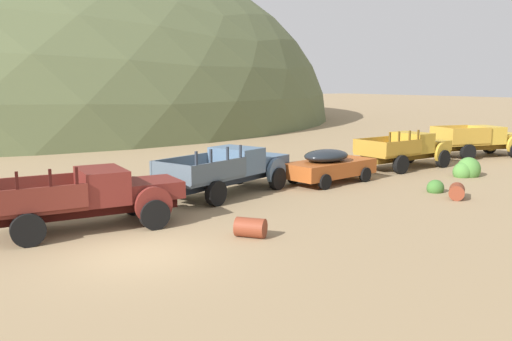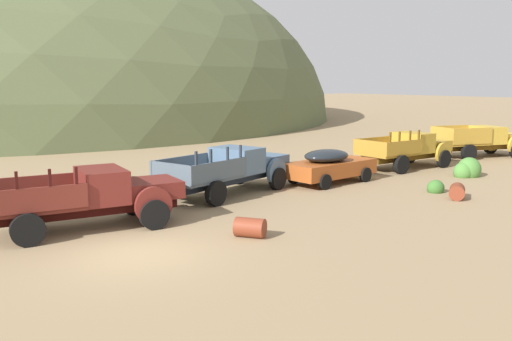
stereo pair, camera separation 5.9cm
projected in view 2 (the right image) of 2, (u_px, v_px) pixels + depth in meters
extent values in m
plane|color=#937A56|center=(136.00, 254.00, 14.70)|extent=(300.00, 300.00, 0.00)
ellipsoid|color=#56603D|center=(10.00, 116.00, 73.45)|extent=(82.48, 88.59, 46.08)
cube|color=black|center=(85.00, 209.00, 17.06)|extent=(5.83, 1.48, 0.36)
cube|color=maroon|center=(150.00, 188.00, 18.01)|extent=(1.97, 1.92, 0.55)
cube|color=#B7B2A8|center=(174.00, 186.00, 18.42)|extent=(0.18, 1.22, 0.44)
cylinder|color=maroon|center=(153.00, 205.00, 17.04)|extent=(1.21, 0.28, 1.20)
cylinder|color=maroon|center=(134.00, 194.00, 18.85)|extent=(1.21, 0.28, 1.20)
cube|color=maroon|center=(102.00, 185.00, 17.21)|extent=(1.50, 2.14, 1.05)
cube|color=black|center=(120.00, 177.00, 17.46)|extent=(0.20, 1.72, 0.59)
cube|color=maroon|center=(31.00, 207.00, 16.26)|extent=(3.08, 2.36, 0.12)
cube|color=maroon|center=(35.00, 200.00, 15.28)|extent=(2.91, 0.35, 0.70)
cube|color=maroon|center=(26.00, 187.00, 17.11)|extent=(2.91, 0.35, 0.70)
cube|color=black|center=(16.00, 180.00, 14.97)|extent=(0.09, 0.09, 0.50)
cube|color=black|center=(50.00, 178.00, 15.39)|extent=(0.09, 0.09, 0.50)
cube|color=black|center=(76.00, 176.00, 15.74)|extent=(0.09, 0.09, 0.50)
cylinder|color=black|center=(154.00, 214.00, 17.04)|extent=(0.98, 0.36, 0.96)
cylinder|color=black|center=(134.00, 201.00, 18.94)|extent=(0.98, 0.36, 0.96)
cylinder|color=black|center=(28.00, 230.00, 15.26)|extent=(0.98, 0.36, 0.96)
cylinder|color=black|center=(19.00, 214.00, 17.16)|extent=(0.98, 0.36, 0.96)
cube|color=#262D39|center=(228.00, 178.00, 22.43)|extent=(6.15, 2.84, 0.36)
cube|color=slate|center=(261.00, 161.00, 24.12)|extent=(2.39, 2.26, 0.55)
cube|color=#B7B2A8|center=(273.00, 159.00, 24.83)|extent=(0.45, 1.17, 0.44)
cylinder|color=slate|center=(277.00, 172.00, 23.34)|extent=(1.20, 0.54, 1.20)
cylinder|color=slate|center=(239.00, 167.00, 24.60)|extent=(1.20, 0.54, 1.20)
cube|color=slate|center=(237.00, 160.00, 22.77)|extent=(1.98, 2.35, 1.05)
cube|color=black|center=(246.00, 153.00, 23.23)|extent=(0.57, 1.64, 0.59)
cube|color=#4D5B67|center=(199.00, 178.00, 21.08)|extent=(3.60, 2.96, 0.12)
cube|color=#4D5B67|center=(220.00, 170.00, 20.38)|extent=(2.98, 1.06, 0.70)
cube|color=#4D5B67|center=(180.00, 165.00, 21.65)|extent=(2.98, 1.06, 0.70)
cube|color=#4D5B67|center=(171.00, 173.00, 19.85)|extent=(0.74, 2.03, 0.70)
cube|color=#262D39|center=(196.00, 158.00, 19.31)|extent=(0.10, 0.10, 0.50)
cube|color=#262D39|center=(211.00, 156.00, 19.92)|extent=(0.10, 0.10, 0.50)
cube|color=#262D39|center=(227.00, 153.00, 20.64)|extent=(0.10, 0.10, 0.50)
cube|color=#262D39|center=(240.00, 151.00, 21.25)|extent=(0.10, 0.10, 0.50)
cylinder|color=black|center=(277.00, 179.00, 23.36)|extent=(1.00, 0.56, 0.96)
cylinder|color=black|center=(238.00, 173.00, 24.68)|extent=(1.00, 0.56, 0.96)
cylinder|color=black|center=(216.00, 193.00, 20.28)|extent=(1.00, 0.56, 0.96)
cylinder|color=black|center=(175.00, 186.00, 21.61)|extent=(1.00, 0.56, 0.96)
cube|color=#A34C1E|center=(330.00, 168.00, 24.91)|extent=(4.72, 2.43, 0.68)
ellipsoid|color=black|center=(327.00, 156.00, 24.64)|extent=(2.54, 1.94, 0.57)
ellipsoid|color=#A34C1E|center=(358.00, 162.00, 26.22)|extent=(1.17, 1.62, 0.61)
cylinder|color=black|center=(365.00, 175.00, 25.18)|extent=(0.70, 0.28, 0.68)
cylinder|color=black|center=(334.00, 170.00, 26.58)|extent=(0.70, 0.28, 0.68)
cylinder|color=black|center=(325.00, 182.00, 23.36)|extent=(0.70, 0.28, 0.68)
cylinder|color=black|center=(294.00, 176.00, 24.76)|extent=(0.70, 0.28, 0.68)
cube|color=#593D12|center=(406.00, 156.00, 29.20)|extent=(5.49, 1.19, 0.36)
cube|color=#B28928|center=(429.00, 145.00, 30.29)|extent=(1.78, 1.85, 0.55)
cube|color=#B7B2A8|center=(438.00, 144.00, 30.77)|extent=(0.12, 1.24, 0.44)
cylinder|color=#B28928|center=(443.00, 154.00, 29.37)|extent=(1.21, 0.22, 1.20)
cylinder|color=#B28928|center=(411.00, 150.00, 31.07)|extent=(1.21, 0.22, 1.20)
cube|color=#B28928|center=(413.00, 142.00, 29.39)|extent=(1.33, 2.10, 1.05)
cube|color=black|center=(419.00, 138.00, 29.68)|extent=(0.11, 1.75, 0.59)
cube|color=#A47826|center=(387.00, 154.00, 28.30)|extent=(2.83, 2.24, 0.12)
cube|color=#A47826|center=(404.00, 148.00, 27.37)|extent=(2.76, 0.19, 0.70)
cube|color=#A47826|center=(372.00, 144.00, 29.09)|extent=(2.76, 0.19, 0.70)
cube|color=#A47826|center=(370.00, 148.00, 27.46)|extent=(0.17, 2.15, 0.70)
cube|color=#593D12|center=(390.00, 137.00, 26.63)|extent=(0.08, 0.08, 0.50)
cube|color=#593D12|center=(400.00, 136.00, 27.03)|extent=(0.08, 0.08, 0.50)
cube|color=#593D12|center=(410.00, 135.00, 27.51)|extent=(0.08, 0.08, 0.50)
cube|color=#593D12|center=(419.00, 135.00, 27.91)|extent=(0.08, 0.08, 0.50)
cylinder|color=black|center=(444.00, 159.00, 29.37)|extent=(0.97, 0.31, 0.96)
cylinder|color=black|center=(410.00, 154.00, 31.16)|extent=(0.97, 0.31, 0.96)
cylinder|color=black|center=(401.00, 165.00, 27.33)|extent=(0.97, 0.31, 0.96)
cylinder|color=black|center=(368.00, 159.00, 29.12)|extent=(0.97, 0.31, 0.96)
cube|color=brown|center=(480.00, 146.00, 33.57)|extent=(5.54, 2.44, 0.36)
cube|color=gold|center=(507.00, 138.00, 34.12)|extent=(2.14, 2.16, 0.55)
cylinder|color=gold|center=(492.00, 142.00, 35.09)|extent=(1.20, 0.50, 1.20)
cube|color=gold|center=(488.00, 135.00, 33.62)|extent=(1.77, 2.29, 1.05)
cube|color=black|center=(495.00, 131.00, 33.76)|extent=(0.51, 1.66, 0.59)
cube|color=#B5882D|center=(460.00, 143.00, 33.07)|extent=(3.24, 2.78, 0.12)
cube|color=#B5882D|center=(473.00, 136.00, 31.99)|extent=(2.69, 0.85, 0.95)
cube|color=#B5882D|center=(449.00, 133.00, 33.97)|extent=(2.69, 0.85, 0.95)
cube|color=#B5882D|center=(442.00, 135.00, 32.57)|extent=(0.67, 2.06, 0.95)
cylinder|color=black|center=(491.00, 146.00, 35.18)|extent=(1.00, 0.53, 0.96)
cylinder|color=black|center=(469.00, 152.00, 32.03)|extent=(1.00, 0.53, 0.96)
cylinder|color=black|center=(445.00, 148.00, 34.09)|extent=(1.00, 0.53, 0.96)
cylinder|color=brown|center=(457.00, 192.00, 21.49)|extent=(1.09, 1.01, 0.60)
cylinder|color=brown|center=(250.00, 228.00, 16.21)|extent=(1.01, 1.07, 0.59)
ellipsoid|color=#4C8438|center=(469.00, 170.00, 26.65)|extent=(1.24, 1.11, 1.22)
ellipsoid|color=#4C8438|center=(465.00, 173.00, 26.57)|extent=(0.98, 0.88, 0.73)
ellipsoid|color=#4C8438|center=(463.00, 172.00, 26.48)|extent=(0.99, 0.89, 0.94)
ellipsoid|color=#3D702D|center=(140.00, 186.00, 23.49)|extent=(0.61, 0.55, 0.46)
ellipsoid|color=#3D702D|center=(142.00, 185.00, 23.53)|extent=(0.80, 0.72, 0.57)
ellipsoid|color=#3D702D|center=(142.00, 185.00, 23.57)|extent=(0.81, 0.73, 0.65)
ellipsoid|color=#3D702D|center=(434.00, 189.00, 22.90)|extent=(0.59, 0.53, 0.54)
ellipsoid|color=#3D702D|center=(436.00, 188.00, 22.81)|extent=(0.76, 0.68, 0.69)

